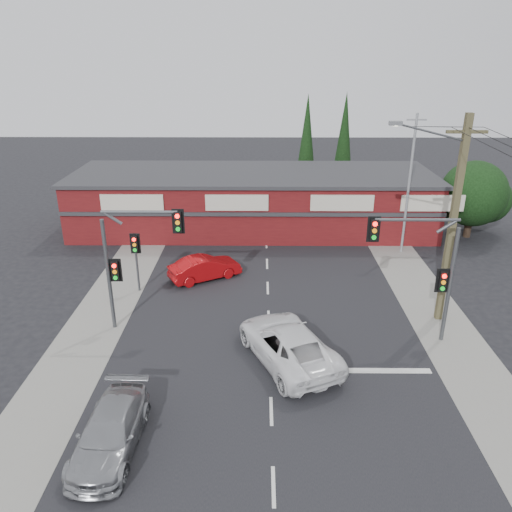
{
  "coord_description": "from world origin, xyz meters",
  "views": [
    {
      "loc": [
        -0.43,
        -19.06,
        12.42
      ],
      "look_at": [
        -0.63,
        3.0,
        3.35
      ],
      "focal_mm": 35.0,
      "sensor_mm": 36.0,
      "label": 1
    }
  ],
  "objects_px": {
    "silver_suv": "(110,432)",
    "utility_pole": "(451,216)",
    "white_suv": "(288,343)",
    "red_sedan": "(205,268)",
    "shop_building": "(253,200)"
  },
  "relations": [
    {
      "from": "silver_suv",
      "to": "utility_pole",
      "type": "xyz_separation_m",
      "value": [
        13.78,
        8.96,
        4.72
      ]
    },
    {
      "from": "utility_pole",
      "to": "white_suv",
      "type": "bearing_deg",
      "value": -154.08
    },
    {
      "from": "red_sedan",
      "to": "shop_building",
      "type": "height_order",
      "value": "shop_building"
    },
    {
      "from": "white_suv",
      "to": "shop_building",
      "type": "xyz_separation_m",
      "value": [
        -1.76,
        17.69,
        1.31
      ]
    },
    {
      "from": "white_suv",
      "to": "silver_suv",
      "type": "distance_m",
      "value": 8.13
    },
    {
      "from": "white_suv",
      "to": "silver_suv",
      "type": "height_order",
      "value": "white_suv"
    },
    {
      "from": "silver_suv",
      "to": "utility_pole",
      "type": "height_order",
      "value": "utility_pole"
    },
    {
      "from": "white_suv",
      "to": "red_sedan",
      "type": "bearing_deg",
      "value": -86.01
    },
    {
      "from": "silver_suv",
      "to": "red_sedan",
      "type": "relative_size",
      "value": 1.12
    },
    {
      "from": "shop_building",
      "to": "utility_pole",
      "type": "height_order",
      "value": "utility_pole"
    },
    {
      "from": "red_sedan",
      "to": "utility_pole",
      "type": "height_order",
      "value": "utility_pole"
    },
    {
      "from": "silver_suv",
      "to": "utility_pole",
      "type": "distance_m",
      "value": 17.1
    },
    {
      "from": "utility_pole",
      "to": "silver_suv",
      "type": "bearing_deg",
      "value": -146.97
    },
    {
      "from": "white_suv",
      "to": "shop_building",
      "type": "relative_size",
      "value": 0.22
    },
    {
      "from": "red_sedan",
      "to": "utility_pole",
      "type": "xyz_separation_m",
      "value": [
        12.04,
        -4.64,
        4.7
      ]
    }
  ]
}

